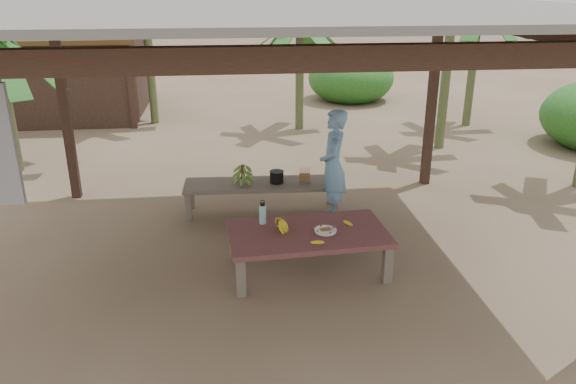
{
  "coord_description": "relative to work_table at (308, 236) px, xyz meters",
  "views": [
    {
      "loc": [
        -0.44,
        -6.16,
        3.23
      ],
      "look_at": [
        0.26,
        0.08,
        0.8
      ],
      "focal_mm": 35.0,
      "sensor_mm": 36.0,
      "label": 1
    }
  ],
  "objects": [
    {
      "name": "green_banana_stalk",
      "position": [
        -0.67,
        1.8,
        0.16
      ],
      "size": [
        0.26,
        0.26,
        0.29
      ],
      "primitive_type": null,
      "rotation": [
        0.0,
        0.0,
        -0.04
      ],
      "color": "#598C2D",
      "rests_on": "bench"
    },
    {
      "name": "ground",
      "position": [
        -0.44,
        0.41,
        -0.43
      ],
      "size": [
        80.0,
        80.0,
        0.0
      ],
      "primitive_type": "plane",
      "color": "brown",
      "rests_on": "ground"
    },
    {
      "name": "hut",
      "position": [
        -4.94,
        8.41,
        0.67
      ],
      "size": [
        4.4,
        3.43,
        2.85
      ],
      "color": "black",
      "rests_on": "ground"
    },
    {
      "name": "water_flask",
      "position": [
        -0.5,
        0.28,
        0.19
      ],
      "size": [
        0.08,
        0.08,
        0.3
      ],
      "color": "#44BFD5",
      "rests_on": "work_table"
    },
    {
      "name": "ripe_banana_bunch",
      "position": [
        -0.35,
        0.06,
        0.14
      ],
      "size": [
        0.29,
        0.27,
        0.15
      ],
      "primitive_type": null,
      "rotation": [
        0.0,
        0.0,
        0.25
      ],
      "color": "yellow",
      "rests_on": "work_table"
    },
    {
      "name": "skewer_rack",
      "position": [
        0.2,
        1.72,
        0.14
      ],
      "size": [
        0.18,
        0.09,
        0.24
      ],
      "primitive_type": null,
      "rotation": [
        0.0,
        0.0,
        -0.04
      ],
      "color": "#A57F47",
      "rests_on": "bench"
    },
    {
      "name": "loose_banana_side",
      "position": [
        0.49,
        0.12,
        0.09
      ],
      "size": [
        0.13,
        0.13,
        0.04
      ],
      "primitive_type": "ellipsoid",
      "rotation": [
        0.0,
        0.0,
        0.79
      ],
      "color": "yellow",
      "rests_on": "work_table"
    },
    {
      "name": "woman",
      "position": [
        0.56,
        1.47,
        0.35
      ],
      "size": [
        0.46,
        0.62,
        1.57
      ],
      "primitive_type": "imported",
      "rotation": [
        0.0,
        0.0,
        -1.73
      ],
      "color": "#6EA1D0",
      "rests_on": "ground"
    },
    {
      "name": "pavilion",
      "position": [
        -0.45,
        0.4,
        2.34
      ],
      "size": [
        6.6,
        5.6,
        2.95
      ],
      "color": "black",
      "rests_on": "ground"
    },
    {
      "name": "bench",
      "position": [
        -0.41,
        1.79,
        -0.04
      ],
      "size": [
        2.22,
        0.69,
        0.45
      ],
      "rotation": [
        0.0,
        0.0,
        -0.04
      ],
      "color": "brown",
      "rests_on": "ground"
    },
    {
      "name": "plate",
      "position": [
        0.19,
        -0.04,
        0.08
      ],
      "size": [
        0.25,
        0.25,
        0.04
      ],
      "color": "white",
      "rests_on": "work_table"
    },
    {
      "name": "cooking_pot",
      "position": [
        -0.19,
        1.78,
        0.1
      ],
      "size": [
        0.2,
        0.2,
        0.17
      ],
      "primitive_type": "cylinder",
      "color": "black",
      "rests_on": "bench"
    },
    {
      "name": "banana_plant_n",
      "position": [
        0.75,
        6.43,
        1.74
      ],
      "size": [
        1.8,
        1.8,
        2.65
      ],
      "color": "#596638",
      "rests_on": "ground"
    },
    {
      "name": "work_table",
      "position": [
        0.0,
        0.0,
        0.0
      ],
      "size": [
        1.86,
        1.12,
        0.5
      ],
      "rotation": [
        0.0,
        0.0,
        0.07
      ],
      "color": "brown",
      "rests_on": "ground"
    },
    {
      "name": "loose_banana_front",
      "position": [
        0.05,
        -0.34,
        0.09
      ],
      "size": [
        0.18,
        0.08,
        0.04
      ],
      "primitive_type": "ellipsoid",
      "rotation": [
        0.0,
        0.0,
        1.81
      ],
      "color": "yellow",
      "rests_on": "work_table"
    },
    {
      "name": "banana_plant_far",
      "position": [
        4.61,
        6.34,
        2.06
      ],
      "size": [
        1.8,
        1.8,
        2.98
      ],
      "color": "#596638",
      "rests_on": "ground"
    }
  ]
}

